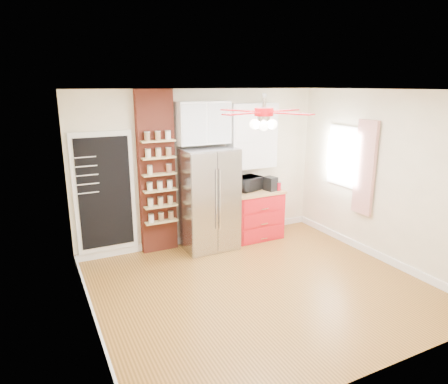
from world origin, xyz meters
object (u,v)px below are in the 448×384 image
toaster_oven (248,183)px  canister_left (278,186)px  fridge (208,199)px  ceiling_fan (264,112)px  pantry_jar_oats (150,170)px  coffee_maker (270,184)px  red_cabinet (255,214)px

toaster_oven → canister_left: 0.55m
fridge → ceiling_fan: ceiling_fan is taller
fridge → toaster_oven: 0.87m
fridge → canister_left: 1.35m
ceiling_fan → toaster_oven: ceiling_fan is taller
toaster_oven → pantry_jar_oats: (-1.81, -0.00, 0.41)m
coffee_maker → ceiling_fan: bearing=-138.0°
red_cabinet → ceiling_fan: ceiling_fan is taller
fridge → canister_left: fridge is taller
coffee_maker → red_cabinet: bearing=143.8°
fridge → red_cabinet: 1.06m
ceiling_fan → pantry_jar_oats: size_ratio=9.91×
coffee_maker → pantry_jar_oats: (-2.17, 0.18, 0.42)m
ceiling_fan → pantry_jar_oats: 2.25m
red_cabinet → pantry_jar_oats: pantry_jar_oats is taller
fridge → ceiling_fan: (0.05, -1.63, 1.55)m
toaster_oven → coffee_maker: (0.36, -0.19, -0.00)m
red_cabinet → coffee_maker: bearing=-24.6°
fridge → coffee_maker: (1.21, -0.06, 0.15)m
red_cabinet → pantry_jar_oats: 2.17m
fridge → ceiling_fan: 2.25m
ceiling_fan → pantry_jar_oats: (-1.01, 1.75, -0.98)m
red_cabinet → canister_left: 0.66m
toaster_oven → pantry_jar_oats: size_ratio=3.28×
canister_left → coffee_maker: bearing=153.8°
ceiling_fan → toaster_oven: size_ratio=3.02×
ceiling_fan → pantry_jar_oats: bearing=120.0°
ceiling_fan → coffee_maker: size_ratio=5.57×
red_cabinet → canister_left: canister_left is taller
fridge → pantry_jar_oats: size_ratio=12.39×
canister_left → ceiling_fan: bearing=-130.6°
ceiling_fan → fridge: bearing=91.8°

